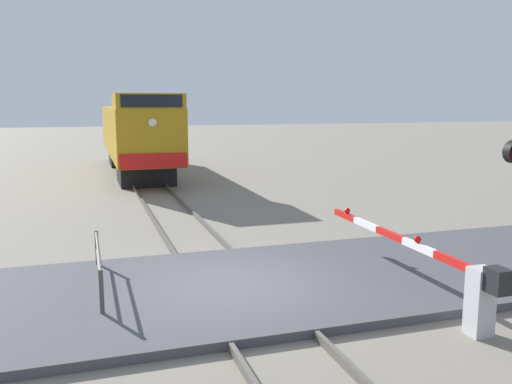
# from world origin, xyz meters

# --- Properties ---
(ground_plane) EXTENTS (160.00, 160.00, 0.00)m
(ground_plane) POSITION_xyz_m (0.00, 0.00, 0.00)
(ground_plane) COLOR gray
(rail_track_left) EXTENTS (0.08, 80.00, 0.15)m
(rail_track_left) POSITION_xyz_m (-0.72, 0.00, 0.07)
(rail_track_left) COLOR #59544C
(rail_track_left) RESTS_ON ground_plane
(rail_track_right) EXTENTS (0.08, 80.00, 0.15)m
(rail_track_right) POSITION_xyz_m (0.72, 0.00, 0.07)
(rail_track_right) COLOR #59544C
(rail_track_right) RESTS_ON ground_plane
(road_surface) EXTENTS (36.00, 5.12, 0.17)m
(road_surface) POSITION_xyz_m (0.00, 0.00, 0.08)
(road_surface) COLOR #47474C
(road_surface) RESTS_ON ground_plane
(locomotive) EXTENTS (2.93, 15.00, 4.17)m
(locomotive) POSITION_xyz_m (0.00, 19.51, 2.13)
(locomotive) COLOR black
(locomotive) RESTS_ON ground_plane
(crossing_gate) EXTENTS (0.36, 5.86, 1.25)m
(crossing_gate) POSITION_xyz_m (3.33, -2.46, 0.78)
(crossing_gate) COLOR silver
(crossing_gate) RESTS_ON ground_plane
(guard_railing) EXTENTS (0.08, 3.08, 0.95)m
(guard_railing) POSITION_xyz_m (-2.56, 0.70, 0.63)
(guard_railing) COLOR #4C4742
(guard_railing) RESTS_ON ground_plane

